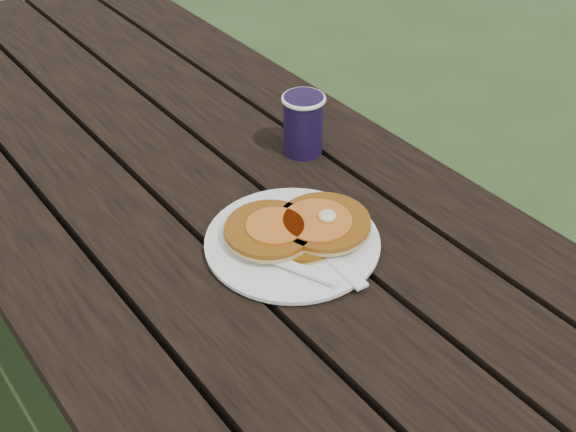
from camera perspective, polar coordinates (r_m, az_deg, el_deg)
ground at (r=1.83m, az=-6.90°, el=-15.33°), size 60.00×60.00×0.00m
picnic_table at (r=1.55m, az=-7.91°, el=-7.23°), size 1.36×1.80×0.75m
plate at (r=1.10m, az=0.34°, el=-2.12°), size 0.28×0.28×0.01m
pancake_stack at (r=1.09m, az=0.86°, el=-0.93°), size 0.22×0.18×0.04m
knife at (r=1.07m, az=3.03°, el=-2.87°), size 0.03×0.18×0.00m
fork at (r=1.03m, az=1.18°, el=-4.28°), size 0.09×0.16×0.01m
coffee_cup at (r=1.28m, az=1.22°, el=7.51°), size 0.08×0.08×0.11m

